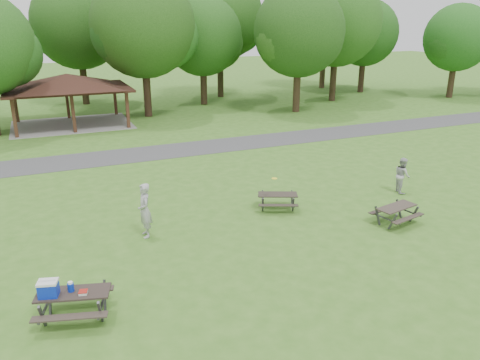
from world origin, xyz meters
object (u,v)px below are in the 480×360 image
(frisbee_catcher, at_px, (402,175))
(picnic_table_middle, at_px, (278,198))
(picnic_table_near, at_px, (66,295))
(frisbee_thrower, at_px, (145,210))

(frisbee_catcher, bearing_deg, picnic_table_middle, 104.50)
(picnic_table_near, relative_size, frisbee_thrower, 1.09)
(picnic_table_middle, distance_m, frisbee_catcher, 6.13)
(picnic_table_near, relative_size, frisbee_catcher, 1.35)
(picnic_table_near, distance_m, frisbee_thrower, 5.12)
(picnic_table_near, xyz_separation_m, picnic_table_middle, (8.58, 4.49, -0.23))
(picnic_table_near, relative_size, picnic_table_middle, 1.11)
(picnic_table_middle, distance_m, frisbee_thrower, 5.61)
(picnic_table_near, height_order, frisbee_thrower, frisbee_thrower)
(picnic_table_middle, bearing_deg, frisbee_thrower, -176.39)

